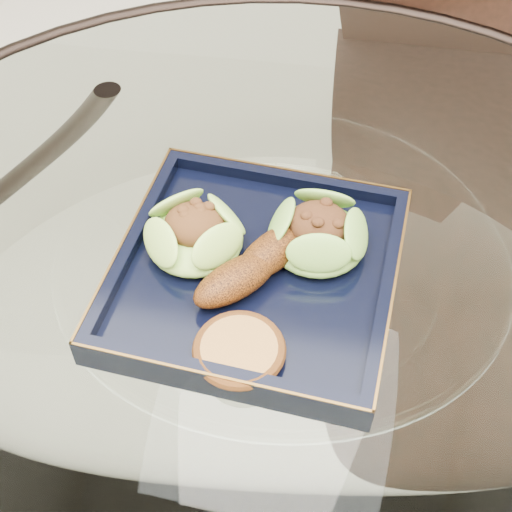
# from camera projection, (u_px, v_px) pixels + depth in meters

# --- Properties ---
(dining_table) EXTENTS (1.13, 1.13, 0.77)m
(dining_table) POSITION_uv_depth(u_px,v_px,m) (277.00, 373.00, 0.83)
(dining_table) COLOR white
(dining_table) RESTS_ON ground
(dining_chair) EXTENTS (0.39, 0.39, 0.86)m
(dining_chair) POSITION_uv_depth(u_px,v_px,m) (425.00, 188.00, 1.21)
(dining_chair) COLOR black
(dining_chair) RESTS_ON ground
(navy_plate) EXTENTS (0.28, 0.28, 0.02)m
(navy_plate) POSITION_uv_depth(u_px,v_px,m) (256.00, 276.00, 0.71)
(navy_plate) COLOR black
(navy_plate) RESTS_ON dining_table
(lettuce_wrap_left) EXTENTS (0.13, 0.13, 0.03)m
(lettuce_wrap_left) POSITION_uv_depth(u_px,v_px,m) (195.00, 236.00, 0.70)
(lettuce_wrap_left) COLOR #6A9D2D
(lettuce_wrap_left) RESTS_ON navy_plate
(lettuce_wrap_right) EXTENTS (0.13, 0.13, 0.04)m
(lettuce_wrap_right) POSITION_uv_depth(u_px,v_px,m) (318.00, 235.00, 0.70)
(lettuce_wrap_right) COLOR #50932A
(lettuce_wrap_right) RESTS_ON navy_plate
(roasted_plantain) EXTENTS (0.13, 0.18, 0.03)m
(roasted_plantain) POSITION_uv_depth(u_px,v_px,m) (274.00, 251.00, 0.69)
(roasted_plantain) COLOR #67300A
(roasted_plantain) RESTS_ON navy_plate
(crumb_patty) EXTENTS (0.09, 0.09, 0.01)m
(crumb_patty) POSITION_uv_depth(u_px,v_px,m) (239.00, 351.00, 0.63)
(crumb_patty) COLOR #A57537
(crumb_patty) RESTS_ON navy_plate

